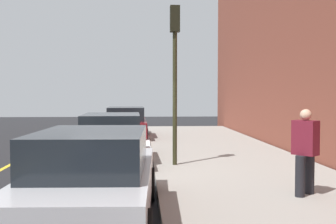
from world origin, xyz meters
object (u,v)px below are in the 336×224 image
Objects in this scene: parked_car_black at (112,139)px; traffic_light_pole at (175,58)px; parked_car_silver at (93,177)px; pedestrian_burgundy_coat at (305,149)px; parked_car_maroon at (126,123)px.

traffic_light_pole is at bearing -117.25° from parked_car_black.
parked_car_silver is at bearing -178.70° from parked_car_black.
pedestrian_burgundy_coat is (1.11, -3.87, 0.27)m from parked_car_silver.
parked_car_silver is 5.63m from parked_car_black.
traffic_light_pole is (-7.77, -1.65, 2.31)m from parked_car_maroon.
parked_car_maroon is 2.88× the size of pedestrian_burgundy_coat.
parked_car_silver and parked_car_black have the same top height.
traffic_light_pole reaches higher than parked_car_silver.
parked_car_silver is at bearing 106.07° from pedestrian_burgundy_coat.
parked_car_black is (5.63, 0.13, -0.00)m from parked_car_silver.
parked_car_silver is 1.11× the size of traffic_light_pole.
parked_car_black is 6.04m from pedestrian_burgundy_coat.
pedestrian_burgundy_coat is at bearing -138.51° from parked_car_black.
traffic_light_pole is at bearing -19.32° from parked_car_silver.
parked_car_black is at bearing 62.75° from traffic_light_pole.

